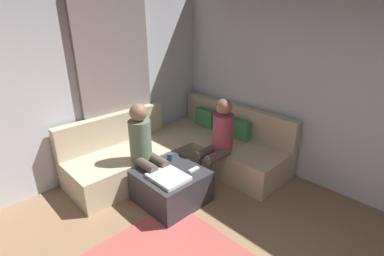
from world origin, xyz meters
TOP-DOWN VIEW (x-y plane):
  - wall_back at (0.00, 2.94)m, footprint 6.00×0.12m
  - wall_left at (-2.94, 0.00)m, footprint 0.12×6.00m
  - curtain_panel at (-2.84, 1.30)m, footprint 0.06×1.10m
  - sectional_couch at (-2.08, 1.88)m, footprint 2.10×2.55m
  - ottoman at (-1.56, 1.20)m, footprint 0.76×0.76m
  - folded_blanket at (-1.46, 1.08)m, footprint 0.44×0.36m
  - coffee_mug at (-1.78, 1.38)m, footprint 0.08×0.08m
  - game_remote at (-1.38, 1.42)m, footprint 0.05×0.15m
  - person_on_couch_back at (-1.44, 1.93)m, footprint 0.30×0.60m
  - person_on_couch_side at (-1.93, 1.10)m, footprint 0.60×0.30m

SIDE VIEW (x-z plane):
  - ottoman at x=-1.56m, z-range 0.00..0.42m
  - sectional_couch at x=-2.08m, z-range -0.15..0.72m
  - game_remote at x=-1.38m, z-range 0.42..0.44m
  - folded_blanket at x=-1.46m, z-range 0.42..0.46m
  - coffee_mug at x=-1.78m, z-range 0.42..0.52m
  - person_on_couch_back at x=-1.44m, z-range 0.06..1.26m
  - person_on_couch_side at x=-1.93m, z-range 0.06..1.26m
  - curtain_panel at x=-2.84m, z-range 0.00..2.50m
  - wall_back at x=0.00m, z-range 0.00..2.70m
  - wall_left at x=-2.94m, z-range 0.00..2.70m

